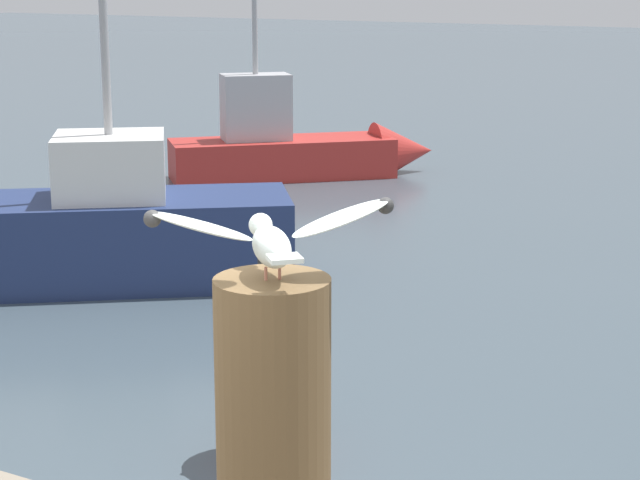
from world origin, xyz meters
TOP-DOWN VIEW (x-y plane):
  - mooring_post at (0.99, -0.43)m, footprint 0.31×0.31m
  - seagull at (0.99, -0.42)m, footprint 0.53×0.52m
  - boat_red at (-5.87, 11.51)m, footprint 3.57×3.47m
  - boat_navy at (-5.19, 4.99)m, footprint 4.67×3.94m
  - channel_buoy at (-1.06, 2.72)m, footprint 0.56×0.56m

SIDE VIEW (x-z plane):
  - boat_red at x=-5.87m, z-range -1.75..2.63m
  - channel_buoy at x=-1.06m, z-range -0.19..1.14m
  - boat_navy at x=-5.19m, z-range -1.89..2.93m
  - mooring_post at x=0.99m, z-range 1.18..2.23m
  - seagull at x=0.99m, z-range 2.24..2.45m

